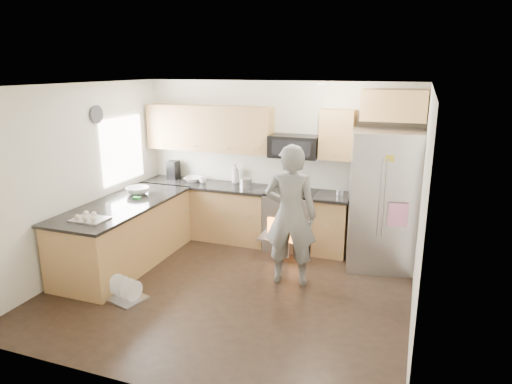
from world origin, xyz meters
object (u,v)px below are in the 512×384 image
at_px(person, 290,215).
at_px(dish_rack, 125,293).
at_px(stove_range, 291,207).
at_px(refrigerator, 384,200).

height_order(person, dish_rack, person).
xyz_separation_m(stove_range, refrigerator, (1.42, -0.24, 0.31)).
distance_m(stove_range, dish_rack, 2.85).
distance_m(stove_range, refrigerator, 1.47).
xyz_separation_m(stove_range, dish_rack, (-1.47, -2.37, -0.60)).
height_order(refrigerator, dish_rack, refrigerator).
bearing_deg(refrigerator, stove_range, 160.30).
xyz_separation_m(refrigerator, dish_rack, (-2.89, -2.13, -0.91)).
bearing_deg(stove_range, refrigerator, -9.70).
height_order(refrigerator, person, refrigerator).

